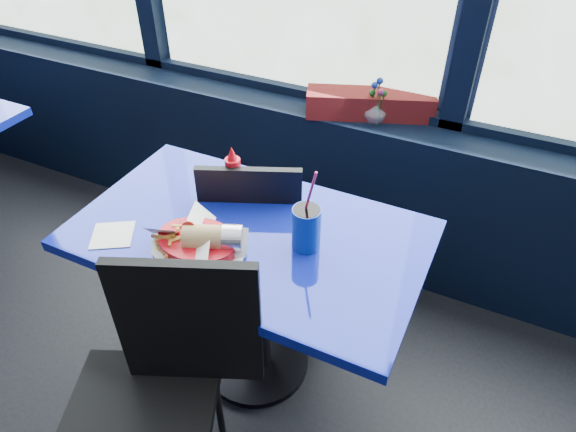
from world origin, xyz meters
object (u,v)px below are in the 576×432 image
object	(u,v)px
near_table	(251,269)
chair_near_front	(160,384)
soda_cup	(306,227)
food_basket	(199,242)
flower_vase	(376,110)
planter_box	(370,104)
ketchup_bottle	(234,175)
chair_near_back	(274,236)

from	to	relation	value
near_table	chair_near_front	world-z (taller)	chair_near_front
soda_cup	food_basket	bearing A→B (deg)	-150.46
flower_vase	soda_cup	distance (m)	0.82
planter_box	flower_vase	bearing A→B (deg)	-71.13
ketchup_bottle	flower_vase	bearing A→B (deg)	65.12
planter_box	flower_vase	world-z (taller)	flower_vase
chair_near_back	ketchup_bottle	world-z (taller)	ketchup_bottle
planter_box	ketchup_bottle	world-z (taller)	ketchup_bottle
chair_near_front	near_table	bearing A→B (deg)	65.31
chair_near_front	soda_cup	size ratio (longest dim) A/B	3.04
chair_near_back	planter_box	bearing A→B (deg)	-127.59
flower_vase	planter_box	bearing A→B (deg)	129.56
planter_box	food_basket	distance (m)	1.07
chair_near_back	food_basket	distance (m)	0.50
chair_near_back	soda_cup	bearing A→B (deg)	112.10
near_table	food_basket	xyz separation A→B (m)	(-0.09, -0.15, 0.22)
near_table	ketchup_bottle	distance (m)	0.35
chair_near_front	chair_near_back	bearing A→B (deg)	68.41
chair_near_front	soda_cup	bearing A→B (deg)	44.78
near_table	soda_cup	bearing A→B (deg)	4.53
chair_near_front	flower_vase	xyz separation A→B (m)	(0.18, 1.36, 0.30)
chair_near_front	flower_vase	bearing A→B (deg)	59.28
planter_box	soda_cup	bearing A→B (deg)	-105.41
near_table	chair_near_front	distance (m)	0.53
chair_near_front	ketchup_bottle	world-z (taller)	chair_near_front
planter_box	chair_near_front	bearing A→B (deg)	-116.41
chair_near_front	planter_box	world-z (taller)	chair_near_front
food_basket	ketchup_bottle	world-z (taller)	ketchup_bottle
soda_cup	chair_near_back	bearing A→B (deg)	135.29
chair_near_back	near_table	bearing A→B (deg)	74.61
planter_box	food_basket	bearing A→B (deg)	-122.67
chair_near_front	planter_box	size ratio (longest dim) A/B	1.74
flower_vase	soda_cup	xyz separation A→B (m)	(0.04, -0.82, -0.03)
chair_near_front	flower_vase	world-z (taller)	flower_vase
chair_near_back	planter_box	size ratio (longest dim) A/B	1.59
ketchup_bottle	soda_cup	bearing A→B (deg)	-21.84
near_table	flower_vase	world-z (taller)	flower_vase
chair_near_front	chair_near_back	size ratio (longest dim) A/B	1.09
food_basket	near_table	bearing A→B (deg)	60.50
near_table	ketchup_bottle	world-z (taller)	ketchup_bottle
chair_near_back	flower_vase	bearing A→B (deg)	-132.56
near_table	planter_box	size ratio (longest dim) A/B	2.14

